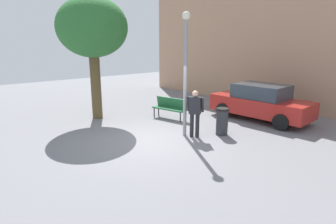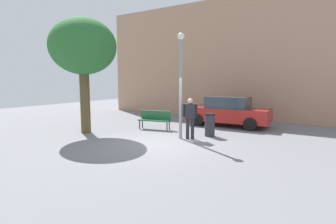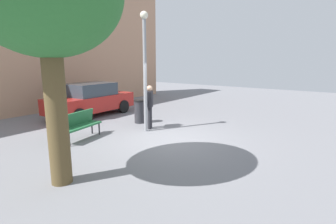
# 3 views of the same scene
# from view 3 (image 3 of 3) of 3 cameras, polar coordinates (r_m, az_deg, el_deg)

# --- Properties ---
(ground_plane) EXTENTS (36.00, 36.00, 0.00)m
(ground_plane) POSITION_cam_3_polar(r_m,az_deg,el_deg) (8.87, 0.01, -5.95)
(ground_plane) COLOR slate
(building_facade) EXTENTS (18.31, 2.00, 7.37)m
(building_facade) POSITION_cam_3_polar(r_m,az_deg,el_deg) (15.42, -28.37, 13.89)
(building_facade) COLOR tan
(building_facade) RESTS_ON ground_plane
(lamppost) EXTENTS (0.28, 0.28, 4.27)m
(lamppost) POSITION_cam_3_polar(r_m,az_deg,el_deg) (9.58, -5.04, 10.70)
(lamppost) COLOR gray
(lamppost) RESTS_ON ground_plane
(person_by_lamppost) EXTENTS (0.62, 0.51, 1.67)m
(person_by_lamppost) POSITION_cam_3_polar(r_m,az_deg,el_deg) (10.08, -4.01, 1.76)
(person_by_lamppost) COLOR #232328
(person_by_lamppost) RESTS_ON ground_plane
(park_bench) EXTENTS (1.66, 0.80, 0.92)m
(park_bench) POSITION_cam_3_polar(r_m,az_deg,el_deg) (9.25, -18.70, -2.34)
(park_bench) COLOR #236038
(park_bench) RESTS_ON ground_plane
(parked_car_red) EXTENTS (4.27, 1.96, 1.55)m
(parked_car_red) POSITION_cam_3_polar(r_m,az_deg,el_deg) (13.01, -16.40, 2.62)
(parked_car_red) COLOR #AD231E
(parked_car_red) RESTS_ON ground_plane
(trash_bin) EXTENTS (0.45, 0.45, 0.99)m
(trash_bin) POSITION_cam_3_polar(r_m,az_deg,el_deg) (11.12, -6.18, 0.16)
(trash_bin) COLOR #2D2D33
(trash_bin) RESTS_ON ground_plane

